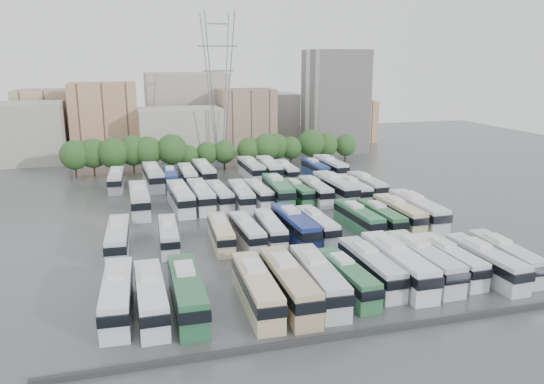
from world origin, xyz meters
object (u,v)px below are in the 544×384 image
object	(u,v)px
bus_r2_s10	(315,190)
bus_r3_s3	(170,177)
bus_r1_s0	(118,239)
bus_r2_s1	(139,199)
bus_r2_s7	(258,193)
bus_r0_s5	(288,284)
bus_r1_s5	(247,232)
bus_r2_s8	(278,190)
bus_r3_s8	(251,169)
bus_r3_s2	(153,176)
bus_r1_s13	(417,210)
bus_r0_s8	(370,267)
bus_r2_s12	(353,189)
bus_r0_s4	(257,288)
bus_r1_s10	(358,218)
bus_r1_s7	(294,226)
bus_r0_s12	(484,262)
bus_r0_s9	(397,264)
bus_r0_s6	(318,279)
bus_r0_s7	(347,277)
apartment_tower	(335,101)
bus_r2_s5	(219,195)
bus_r0_s2	(187,292)
electricity_pylon	(219,82)
bus_r3_s5	(204,172)
bus_r1_s12	(399,213)
bus_r3_s9	(269,169)
bus_r0_s10	(422,261)
bus_r2_s9	(297,192)
bus_r0_s0	(117,296)
bus_r3_s13	(330,167)
bus_r0_s1	(151,296)
bus_r1_s11	(381,217)
bus_r1_s4	(221,233)
bus_r1_s8	(317,225)
bus_r0_s13	(505,256)
bus_r1_s2	(168,235)
bus_r2_s4	(201,195)
bus_r2_s11	(335,188)
bus_r3_s10	(286,171)
bus_r2_s13	(366,185)
bus_r3_s4	(187,176)

from	to	relation	value
bus_r2_s10	bus_r3_s3	xyz separation A→B (m)	(-23.02, 17.62, -0.12)
bus_r1_s0	bus_r3_s3	xyz separation A→B (m)	(9.73, 34.47, -0.16)
bus_r2_s1	bus_r2_s7	world-z (taller)	bus_r2_s1
bus_r0_s5	bus_r1_s5	world-z (taller)	bus_r0_s5
bus_r2_s8	bus_r3_s8	size ratio (longest dim) A/B	1.03
bus_r2_s7	bus_r3_s2	xyz separation A→B (m)	(-16.41, 16.68, 0.35)
bus_r1_s13	bus_r2_s1	world-z (taller)	bus_r1_s13
bus_r0_s8	bus_r3_s3	world-z (taller)	bus_r0_s8
bus_r1_s0	bus_r2_s12	world-z (taller)	bus_r1_s0
bus_r0_s4	bus_r2_s7	xyz separation A→B (m)	(9.84, 37.59, -0.24)
bus_r2_s12	bus_r1_s10	bearing A→B (deg)	-112.45
bus_r1_s0	bus_r1_s7	bearing A→B (deg)	-0.63
bus_r0_s12	bus_r0_s9	bearing A→B (deg)	169.56
bus_r0_s6	bus_r0_s7	world-z (taller)	bus_r0_s6
bus_r2_s10	bus_r3_s8	distance (m)	20.83
apartment_tower	bus_r2_s5	bearing A→B (deg)	-130.72
bus_r0_s6	bus_r0_s2	bearing A→B (deg)	-179.76
electricity_pylon	bus_r2_s7	size ratio (longest dim) A/B	3.03
bus_r3_s8	bus_r0_s4	bearing A→B (deg)	-104.11
bus_r0_s4	bus_r3_s5	distance (m)	55.62
bus_r0_s8	bus_r2_s10	bearing A→B (deg)	79.11
bus_r0_s6	bus_r2_s12	size ratio (longest dim) A/B	1.15
bus_r1_s12	bus_r3_s9	xyz separation A→B (m)	(-9.94, 35.55, 0.14)
bus_r0_s10	bus_r2_s9	xyz separation A→B (m)	(-3.09, 34.82, -0.31)
bus_r0_s5	bus_r2_s8	distance (m)	38.63
bus_r0_s0	bus_r3_s13	xyz separation A→B (m)	(42.71, 51.78, 0.04)
bus_r0_s1	bus_r1_s5	distance (m)	21.56
bus_r1_s10	bus_r1_s11	xyz separation A→B (m)	(3.32, -0.41, -0.04)
bus_r1_s4	bus_r0_s12	bearing A→B (deg)	-31.88
bus_r0_s0	bus_r0_s9	world-z (taller)	bus_r0_s9
bus_r1_s8	bus_r3_s2	world-z (taller)	bus_r3_s2
bus_r1_s5	bus_r1_s11	xyz separation A→B (m)	(19.89, 0.83, 0.06)
bus_r0_s13	bus_r1_s2	size ratio (longest dim) A/B	1.08
bus_r2_s1	bus_r2_s4	bearing A→B (deg)	-0.98
bus_r1_s2	bus_r2_s1	xyz separation A→B (m)	(-2.96, 18.09, 0.39)
bus_r1_s0	bus_r3_s2	bearing A→B (deg)	82.22
bus_r1_s2	bus_r2_s11	world-z (taller)	bus_r2_s11
bus_r1_s4	bus_r2_s9	xyz separation A→B (m)	(16.62, 18.24, -0.01)
electricity_pylon	bus_r0_s4	world-z (taller)	electricity_pylon
bus_r2_s4	bus_r3_s10	xyz separation A→B (m)	(19.67, 16.02, -0.25)
bus_r2_s13	apartment_tower	bearing A→B (deg)	74.52
bus_r0_s7	bus_r2_s10	bearing A→B (deg)	72.79
bus_r2_s12	bus_r0_s13	bearing A→B (deg)	-85.05
bus_r3_s4	bus_r3_s5	bearing A→B (deg)	22.16
bus_r0_s1	bus_r1_s4	world-z (taller)	bus_r0_s1
bus_r2_s10	bus_r3_s10	xyz separation A→B (m)	(0.08, 17.33, -0.08)
bus_r2_s11	bus_r3_s13	world-z (taller)	bus_r2_s11
bus_r2_s13	bus_r3_s2	distance (m)	40.11
bus_r2_s9	bus_r2_s11	distance (m)	6.80
bus_r1_s7	bus_r0_s8	bearing A→B (deg)	-79.31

